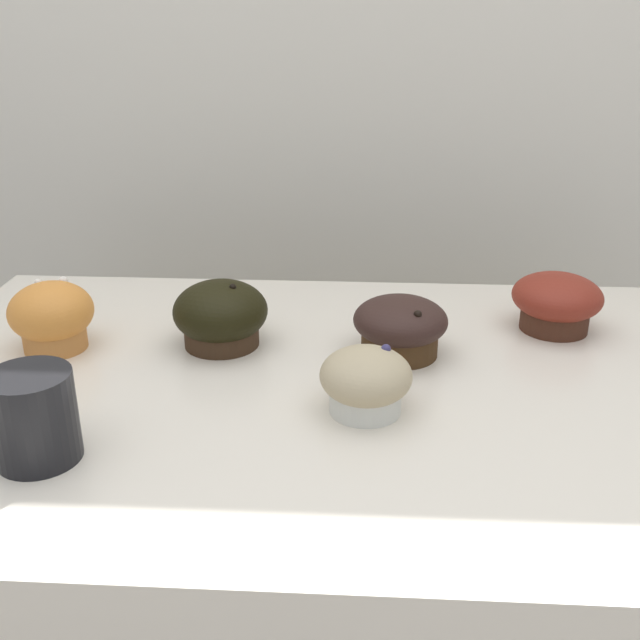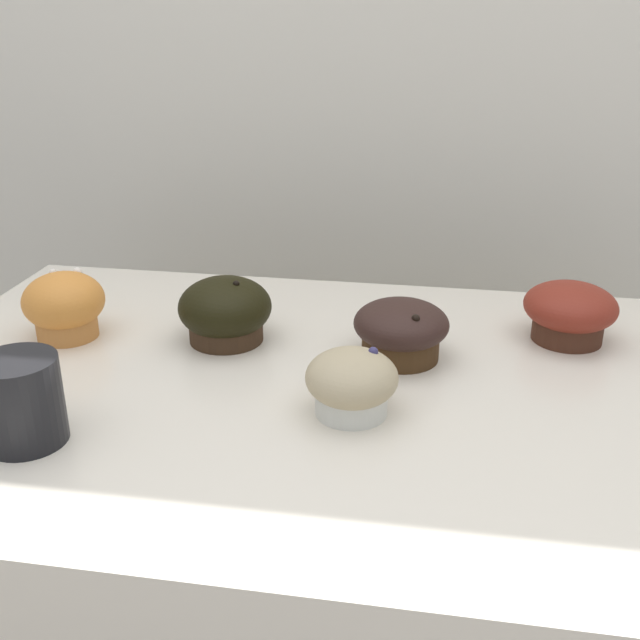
# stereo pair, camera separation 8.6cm
# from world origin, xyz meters

# --- Properties ---
(wall_back) EXTENTS (3.20, 0.10, 1.80)m
(wall_back) POSITION_xyz_m (0.00, 0.60, 0.90)
(wall_back) COLOR beige
(wall_back) RESTS_ON ground
(muffin_front_center) EXTENTS (0.11, 0.11, 0.08)m
(muffin_front_center) POSITION_xyz_m (-0.14, 0.09, 0.95)
(muffin_front_center) COLOR #392617
(muffin_front_center) RESTS_ON display_counter
(muffin_back_left) EXTENTS (0.10, 0.10, 0.08)m
(muffin_back_left) POSITION_xyz_m (-0.34, 0.07, 0.95)
(muffin_back_left) COLOR #C97F3C
(muffin_back_left) RESTS_ON display_counter
(muffin_back_right) EXTENTS (0.09, 0.09, 0.07)m
(muffin_back_right) POSITION_xyz_m (0.03, -0.06, 0.95)
(muffin_back_right) COLOR silver
(muffin_back_right) RESTS_ON display_counter
(muffin_front_left) EXTENTS (0.11, 0.11, 0.07)m
(muffin_front_left) POSITION_xyz_m (0.07, 0.08, 0.95)
(muffin_front_left) COLOR #412A15
(muffin_front_left) RESTS_ON display_counter
(muffin_front_right) EXTENTS (0.11, 0.11, 0.07)m
(muffin_front_right) POSITION_xyz_m (0.27, 0.16, 0.95)
(muffin_front_right) COLOR #452518
(muffin_front_right) RESTS_ON display_counter
(coffee_cup) EXTENTS (0.10, 0.09, 0.09)m
(coffee_cup) POSITION_xyz_m (-0.27, -0.16, 0.96)
(coffee_cup) COLOR black
(coffee_cup) RESTS_ON display_counter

